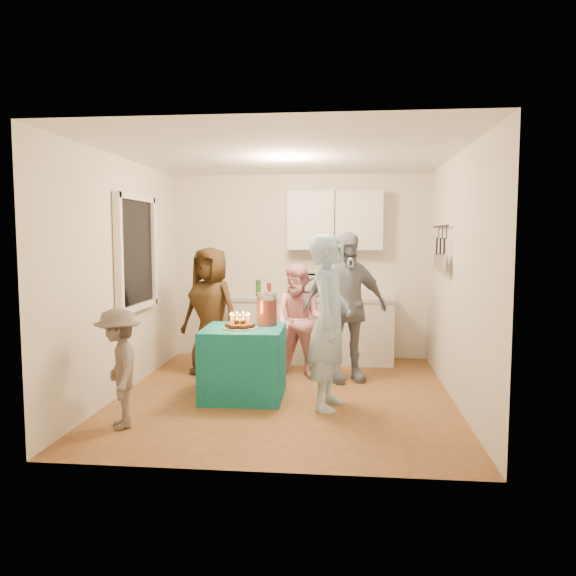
# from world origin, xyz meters

# --- Properties ---
(floor) EXTENTS (4.00, 4.00, 0.00)m
(floor) POSITION_xyz_m (0.00, 0.00, 0.00)
(floor) COLOR brown
(floor) RESTS_ON ground
(ceiling) EXTENTS (4.00, 4.00, 0.00)m
(ceiling) POSITION_xyz_m (0.00, 0.00, 2.60)
(ceiling) COLOR white
(ceiling) RESTS_ON floor
(back_wall) EXTENTS (3.60, 3.60, 0.00)m
(back_wall) POSITION_xyz_m (0.00, 2.00, 1.30)
(back_wall) COLOR silver
(back_wall) RESTS_ON floor
(left_wall) EXTENTS (4.00, 4.00, 0.00)m
(left_wall) POSITION_xyz_m (-1.80, 0.00, 1.30)
(left_wall) COLOR silver
(left_wall) RESTS_ON floor
(right_wall) EXTENTS (4.00, 4.00, 0.00)m
(right_wall) POSITION_xyz_m (1.80, 0.00, 1.30)
(right_wall) COLOR silver
(right_wall) RESTS_ON floor
(window_night) EXTENTS (0.04, 1.00, 1.20)m
(window_night) POSITION_xyz_m (-1.77, 0.30, 1.55)
(window_night) COLOR black
(window_night) RESTS_ON left_wall
(counter) EXTENTS (2.20, 0.58, 0.86)m
(counter) POSITION_xyz_m (0.20, 1.70, 0.43)
(counter) COLOR white
(counter) RESTS_ON floor
(countertop) EXTENTS (2.24, 0.62, 0.05)m
(countertop) POSITION_xyz_m (0.20, 1.70, 0.89)
(countertop) COLOR beige
(countertop) RESTS_ON counter
(upper_cabinet) EXTENTS (1.30, 0.30, 0.80)m
(upper_cabinet) POSITION_xyz_m (0.50, 1.85, 1.95)
(upper_cabinet) COLOR white
(upper_cabinet) RESTS_ON back_wall
(pot_rack) EXTENTS (0.12, 1.00, 0.60)m
(pot_rack) POSITION_xyz_m (1.72, 0.70, 1.60)
(pot_rack) COLOR black
(pot_rack) RESTS_ON right_wall
(microwave) EXTENTS (0.62, 0.49, 0.30)m
(microwave) POSITION_xyz_m (0.15, 1.70, 1.06)
(microwave) COLOR white
(microwave) RESTS_ON countertop
(party_table) EXTENTS (0.87, 0.87, 0.76)m
(party_table) POSITION_xyz_m (-0.44, -0.10, 0.38)
(party_table) COLOR #11716D
(party_table) RESTS_ON floor
(donut_cake) EXTENTS (0.38, 0.38, 0.18)m
(donut_cake) POSITION_xyz_m (-0.46, -0.15, 0.85)
(donut_cake) COLOR #381C0C
(donut_cake) RESTS_ON party_table
(punch_jar) EXTENTS (0.22, 0.22, 0.34)m
(punch_jar) POSITION_xyz_m (-0.21, 0.09, 0.93)
(punch_jar) COLOR #B0200E
(punch_jar) RESTS_ON party_table
(man_birthday) EXTENTS (0.53, 0.71, 1.76)m
(man_birthday) POSITION_xyz_m (0.49, -0.38, 0.88)
(man_birthday) COLOR #A0C8E9
(man_birthday) RESTS_ON floor
(woman_back_left) EXTENTS (0.92, 0.77, 1.60)m
(woman_back_left) POSITION_xyz_m (-1.04, 0.90, 0.80)
(woman_back_left) COLOR brown
(woman_back_left) RESTS_ON floor
(woman_back_center) EXTENTS (0.81, 0.72, 1.40)m
(woman_back_center) POSITION_xyz_m (0.09, 0.82, 0.70)
(woman_back_center) COLOR pink
(woman_back_center) RESTS_ON floor
(woman_back_right) EXTENTS (1.14, 0.77, 1.79)m
(woman_back_right) POSITION_xyz_m (0.65, 0.71, 0.90)
(woman_back_right) COLOR black
(woman_back_right) RESTS_ON floor
(child_near_left) EXTENTS (0.69, 0.82, 1.10)m
(child_near_left) POSITION_xyz_m (-1.39, -1.16, 0.55)
(child_near_left) COLOR #5A4E48
(child_near_left) RESTS_ON floor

